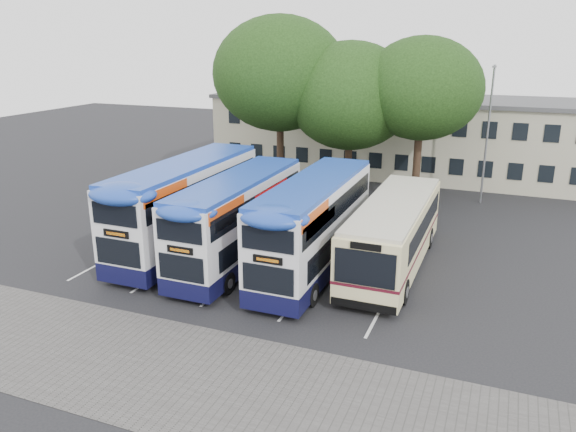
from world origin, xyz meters
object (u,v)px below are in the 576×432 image
(bus_single, at_px, (394,230))
(bus_dd_left, at_px, (187,202))
(lamp_post, at_px, (488,128))
(bus_dd_right, at_px, (314,222))
(tree_mid, at_px, (350,96))
(tree_right, at_px, (422,89))
(bus_dd_mid, at_px, (239,216))
(tree_left, at_px, (280,74))

(bus_single, bearing_deg, bus_dd_left, -171.00)
(bus_dd_left, bearing_deg, lamp_post, 47.40)
(bus_dd_right, relative_size, bus_single, 0.96)
(tree_mid, relative_size, bus_single, 0.95)
(tree_right, xyz_separation_m, bus_dd_mid, (-6.30, -13.51, -5.21))
(lamp_post, height_order, bus_dd_right, lamp_post)
(tree_mid, relative_size, tree_right, 0.97)
(tree_mid, relative_size, bus_dd_right, 0.99)
(bus_dd_mid, relative_size, bus_single, 0.93)
(tree_mid, xyz_separation_m, bus_dd_left, (-4.94, -12.81, -4.41))
(lamp_post, distance_m, bus_dd_right, 16.75)
(bus_dd_mid, bearing_deg, bus_dd_left, 169.29)
(lamp_post, relative_size, bus_dd_right, 0.85)
(tree_left, relative_size, bus_dd_right, 1.14)
(tree_mid, distance_m, bus_dd_right, 14.01)
(tree_right, relative_size, bus_single, 0.98)
(tree_mid, height_order, bus_single, tree_mid)
(bus_single, bearing_deg, tree_mid, 116.14)
(bus_dd_mid, distance_m, bus_single, 7.51)
(tree_left, relative_size, tree_right, 1.13)
(lamp_post, bearing_deg, bus_dd_right, -113.65)
(tree_right, bearing_deg, bus_single, -85.72)
(tree_left, relative_size, bus_dd_mid, 1.18)
(tree_left, xyz_separation_m, bus_dd_left, (-0.01, -12.53, -5.75))
(lamp_post, height_order, tree_right, tree_right)
(bus_dd_left, bearing_deg, bus_dd_mid, -10.71)
(tree_left, height_order, bus_dd_left, tree_left)
(tree_mid, distance_m, bus_dd_left, 14.42)
(tree_right, distance_m, bus_dd_right, 14.36)
(tree_right, bearing_deg, bus_dd_right, -100.89)
(tree_mid, bearing_deg, bus_dd_left, -111.08)
(tree_left, distance_m, tree_right, 9.59)
(lamp_post, distance_m, tree_mid, 9.18)
(bus_dd_left, bearing_deg, bus_dd_right, -2.29)
(lamp_post, height_order, bus_dd_mid, lamp_post)
(tree_mid, bearing_deg, tree_left, -176.73)
(bus_dd_mid, height_order, bus_dd_right, bus_dd_right)
(bus_dd_left, xyz_separation_m, bus_dd_mid, (3.27, -0.62, -0.19))
(tree_left, bearing_deg, lamp_post, 9.76)
(lamp_post, xyz_separation_m, bus_single, (-3.26, -13.23, -3.20))
(tree_left, xyz_separation_m, bus_dd_mid, (3.26, -13.14, -5.94))
(tree_mid, height_order, bus_dd_right, tree_mid)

